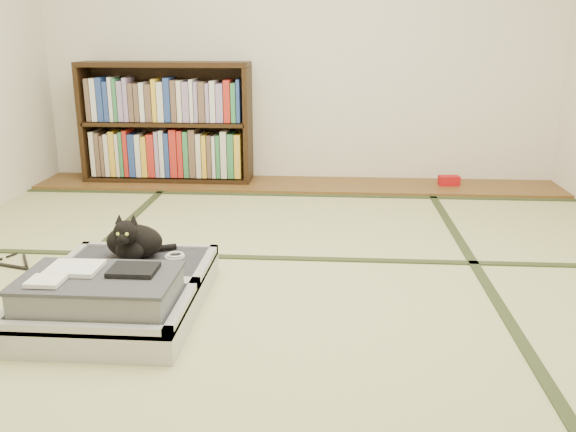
{
  "coord_description": "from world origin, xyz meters",
  "views": [
    {
      "loc": [
        0.26,
        -2.58,
        1.13
      ],
      "look_at": [
        0.05,
        0.35,
        0.25
      ],
      "focal_mm": 38.0,
      "sensor_mm": 36.0,
      "label": 1
    }
  ],
  "objects": [
    {
      "name": "floor",
      "position": [
        0.0,
        0.0,
        0.0
      ],
      "size": [
        4.5,
        4.5,
        0.0
      ],
      "primitive_type": "plane",
      "color": "#C3C282",
      "rests_on": "ground"
    },
    {
      "name": "red_item",
      "position": [
        1.16,
        2.03,
        0.06
      ],
      "size": [
        0.16,
        0.11,
        0.07
      ],
      "primitive_type": "cube",
      "rotation": [
        0.0,
        0.0,
        0.13
      ],
      "color": "#AE0D12",
      "rests_on": "wood_strip"
    },
    {
      "name": "tatami_borders",
      "position": [
        0.0,
        0.49,
        0.0
      ],
      "size": [
        4.0,
        4.5,
        0.01
      ],
      "color": "#2D381E",
      "rests_on": "ground"
    },
    {
      "name": "wood_strip",
      "position": [
        0.0,
        2.0,
        0.01
      ],
      "size": [
        4.0,
        0.5,
        0.02
      ],
      "primitive_type": "cube",
      "color": "brown",
      "rests_on": "ground"
    },
    {
      "name": "suitcase",
      "position": [
        -0.62,
        -0.3,
        0.09
      ],
      "size": [
        0.67,
        0.9,
        0.26
      ],
      "color": "#B1B1B6",
      "rests_on": "floor"
    },
    {
      "name": "bookcase",
      "position": [
        -1.02,
        2.07,
        0.45
      ],
      "size": [
        1.3,
        0.3,
        0.92
      ],
      "color": "black",
      "rests_on": "wood_strip"
    },
    {
      "name": "hanger",
      "position": [
        -1.41,
        0.23,
        0.01
      ],
      "size": [
        0.38,
        0.22,
        0.01
      ],
      "color": "black",
      "rests_on": "floor"
    },
    {
      "name": "cat",
      "position": [
        -0.64,
        -0.0,
        0.22
      ],
      "size": [
        0.3,
        0.3,
        0.24
      ],
      "color": "black",
      "rests_on": "suitcase"
    },
    {
      "name": "cable_coil",
      "position": [
        -0.46,
        0.04,
        0.14
      ],
      "size": [
        0.09,
        0.09,
        0.02
      ],
      "color": "white",
      "rests_on": "suitcase"
    }
  ]
}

